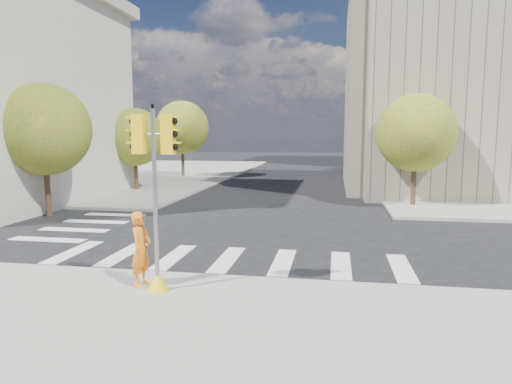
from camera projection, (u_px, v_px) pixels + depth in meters
ground at (243, 245)px, 16.60m from camera, size 160.00×160.00×0.00m
sidewalk_far_left at (98, 173)px, 45.40m from camera, size 28.00×40.00×0.15m
office_tower at (505, 36)px, 51.95m from camera, size 20.00×18.00×30.00m
tree_lw_near at (44, 130)px, 21.76m from camera, size 4.40×4.40×6.41m
tree_lw_mid at (135, 137)px, 31.59m from camera, size 4.00×4.00×5.77m
tree_lw_far at (182, 128)px, 41.26m from camera, size 4.80×4.80×6.95m
tree_re_near at (416, 133)px, 24.57m from camera, size 4.20×4.20×6.16m
tree_re_mid at (390, 129)px, 36.26m from camera, size 4.60×4.60×6.66m
tree_re_far at (377, 135)px, 48.04m from camera, size 4.00×4.00×5.88m
lamp_near at (414, 124)px, 28.33m from camera, size 0.35×0.18×8.11m
lamp_far at (388, 127)px, 42.00m from camera, size 0.35×0.18×8.11m
traffic_signal at (156, 214)px, 11.10m from camera, size 1.07×0.56×4.58m
photographer at (141, 249)px, 11.59m from camera, size 0.51×0.73×1.93m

